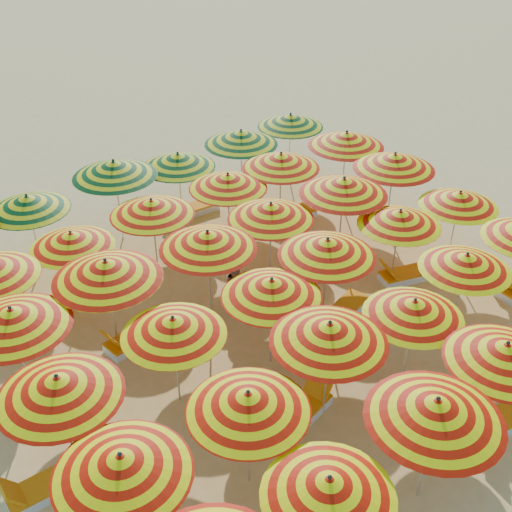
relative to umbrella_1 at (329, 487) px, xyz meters
name	(u,v)px	position (x,y,z in m)	size (l,w,h in m)	color
ground	(268,317)	(3.49, 5.68, -1.98)	(120.00, 120.00, 0.00)	#E8B467
umbrella_1	(329,487)	(0.00, 0.00, 0.00)	(2.19, 2.19, 2.25)	silver
umbrella_2	(436,410)	(2.31, -0.14, 0.25)	(2.91, 2.91, 2.53)	silver
umbrella_3	(505,353)	(4.58, 0.02, 0.15)	(2.79, 2.79, 2.41)	silver
umbrella_6	(121,465)	(-2.30, 2.22, 0.12)	(2.64, 2.64, 2.38)	silver
umbrella_7	(248,402)	(0.06, 2.07, 0.09)	(2.90, 2.90, 2.35)	silver
umbrella_8	(329,333)	(2.34, 2.44, 0.22)	(2.85, 2.85, 2.49)	silver
umbrella_9	(414,309)	(4.44, 2.07, 0.02)	(2.76, 2.76, 2.27)	silver
umbrella_10	(466,262)	(6.75, 2.47, 0.03)	(2.44, 2.44, 2.28)	silver
umbrella_12	(58,386)	(-2.37, 4.37, 0.17)	(2.32, 2.32, 2.44)	silver
umbrella_13	(173,327)	(0.17, 4.65, 0.05)	(2.53, 2.53, 2.30)	silver
umbrella_14	(272,288)	(2.49, 4.38, 0.11)	(2.95, 2.95, 2.37)	silver
umbrella_15	(327,248)	(4.46, 4.71, 0.20)	(3.04, 3.04, 2.48)	silver
umbrella_16	(400,218)	(7.09, 4.76, 0.05)	(2.48, 2.48, 2.30)	silver
umbrella_17	(459,199)	(9.19, 4.47, 0.03)	(2.67, 2.67, 2.28)	silver
umbrella_18	(12,318)	(-2.30, 6.71, 0.21)	(2.90, 2.90, 2.48)	silver
umbrella_19	(106,270)	(-0.09, 6.93, 0.31)	(2.66, 2.66, 2.60)	silver
umbrella_20	(208,240)	(2.43, 6.68, 0.23)	(3.15, 3.15, 2.51)	silver
umbrella_21	(271,211)	(4.60, 6.96, 0.15)	(2.53, 2.53, 2.42)	silver
umbrella_22	(344,187)	(6.87, 6.59, 0.30)	(2.50, 2.50, 2.59)	silver
umbrella_23	(394,161)	(9.21, 6.84, 0.29)	(3.17, 3.17, 2.58)	silver
umbrella_25	(72,240)	(0.05, 9.13, -0.02)	(2.45, 2.45, 2.22)	silver
umbrella_26	(152,208)	(2.31, 9.10, 0.12)	(2.95, 2.95, 2.38)	silver
umbrella_27	(228,181)	(4.79, 9.10, 0.12)	(2.91, 2.91, 2.39)	silver
umbrella_28	(281,161)	(6.75, 9.09, 0.20)	(2.86, 2.86, 2.48)	silver
umbrella_29	(346,139)	(9.30, 8.91, 0.28)	(3.17, 3.17, 2.57)	silver
umbrella_31	(28,203)	(-0.12, 11.43, 0.09)	(2.51, 2.51, 2.35)	silver
umbrella_32	(114,169)	(2.49, 11.46, 0.31)	(2.88, 2.88, 2.60)	silver
umbrella_33	(178,161)	(4.46, 11.18, 0.12)	(2.56, 2.56, 2.38)	silver
umbrella_34	(241,138)	(6.85, 11.18, 0.24)	(2.87, 2.87, 2.51)	silver
umbrella_35	(290,121)	(9.22, 11.50, 0.14)	(2.51, 2.51, 2.41)	silver
lounger_1	(505,419)	(5.08, -0.12, -1.83)	(1.81, 0.88, 0.69)	white
lounger_2	(300,414)	(1.84, 2.62, -1.83)	(1.82, 0.93, 0.69)	white
lounger_4	(50,485)	(-2.96, 4.19, -1.83)	(1.75, 0.65, 0.69)	white
lounger_5	(342,312)	(4.96, 4.52, -1.83)	(1.82, 1.00, 0.69)	white
lounger_6	(408,274)	(7.60, 4.60, -1.83)	(1.83, 1.09, 0.69)	white
lounger_7	(137,337)	(0.41, 6.89, -1.83)	(1.79, 0.80, 0.69)	white
lounger_9	(57,303)	(-0.55, 9.36, -1.83)	(1.80, 0.81, 0.69)	white
lounger_10	(291,212)	(7.34, 9.25, -1.83)	(1.83, 1.13, 0.69)	white
lounger_12	(191,209)	(4.96, 11.40, -1.83)	(1.78, 0.73, 0.69)	white
beachgoer_a	(298,251)	(5.33, 6.65, -1.18)	(0.58, 0.38, 1.59)	tan
beachgoer_b	(236,286)	(3.10, 6.52, -1.30)	(0.66, 0.52, 1.36)	tan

